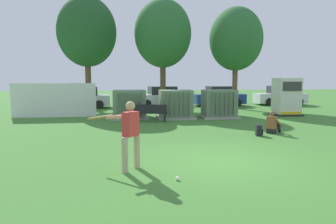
% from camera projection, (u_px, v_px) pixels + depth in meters
% --- Properties ---
extents(ground_plane, '(96.00, 96.00, 0.00)m').
position_uv_depth(ground_plane, '(220.00, 161.00, 8.48)').
color(ground_plane, '#3D752D').
extents(fence_panel, '(4.80, 0.12, 2.00)m').
position_uv_depth(fence_panel, '(54.00, 100.00, 17.77)').
color(fence_panel, white).
rests_on(fence_panel, ground).
extents(transformer_west, '(2.10, 1.70, 1.62)m').
position_uv_depth(transformer_west, '(129.00, 105.00, 17.15)').
color(transformer_west, '#9E9B93').
rests_on(transformer_west, ground).
extents(transformer_mid_west, '(2.10, 1.70, 1.62)m').
position_uv_depth(transformer_mid_west, '(176.00, 105.00, 17.22)').
color(transformer_mid_west, '#9E9B93').
rests_on(transformer_mid_west, ground).
extents(transformer_mid_east, '(2.10, 1.70, 1.62)m').
position_uv_depth(transformer_mid_east, '(219.00, 104.00, 17.56)').
color(transformer_mid_east, '#9E9B93').
rests_on(transformer_mid_east, ground).
extents(generator_enclosure, '(1.60, 1.40, 2.30)m').
position_uv_depth(generator_enclosure, '(286.00, 97.00, 18.69)').
color(generator_enclosure, '#262626').
rests_on(generator_enclosure, ground).
extents(park_bench, '(1.84, 0.81, 0.92)m').
position_uv_depth(park_bench, '(150.00, 112.00, 16.04)').
color(park_bench, black).
rests_on(park_bench, ground).
extents(batter, '(1.39, 1.24, 1.74)m').
position_uv_depth(batter, '(129.00, 132.00, 7.54)').
color(batter, tan).
rests_on(batter, ground).
extents(sports_ball, '(0.09, 0.09, 0.09)m').
position_uv_depth(sports_ball, '(178.00, 178.00, 6.86)').
color(sports_ball, white).
rests_on(sports_ball, ground).
extents(seated_spectator, '(0.77, 0.69, 0.96)m').
position_uv_depth(seated_spectator, '(273.00, 124.00, 12.68)').
color(seated_spectator, black).
rests_on(seated_spectator, ground).
extents(backpack, '(0.31, 0.36, 0.44)m').
position_uv_depth(backpack, '(259.00, 130.00, 12.13)').
color(backpack, black).
rests_on(backpack, ground).
extents(tree_left, '(4.32, 4.32, 8.25)m').
position_uv_depth(tree_left, '(87.00, 32.00, 22.33)').
color(tree_left, brown).
rests_on(tree_left, ground).
extents(tree_center_left, '(4.24, 4.24, 8.10)m').
position_uv_depth(tree_center_left, '(163.00, 34.00, 22.54)').
color(tree_center_left, brown).
rests_on(tree_center_left, ground).
extents(tree_center_right, '(3.93, 3.93, 7.51)m').
position_uv_depth(tree_center_right, '(236.00, 39.00, 22.48)').
color(tree_center_right, brown).
rests_on(tree_center_right, ground).
extents(parked_car_leftmost, '(4.34, 2.21, 1.62)m').
position_uv_depth(parked_car_leftmost, '(82.00, 98.00, 23.24)').
color(parked_car_leftmost, '#B2B2B7').
rests_on(parked_car_leftmost, ground).
extents(parked_car_left_of_center, '(4.40, 2.36, 1.62)m').
position_uv_depth(parked_car_left_of_center, '(161.00, 97.00, 24.51)').
color(parked_car_left_of_center, silver).
rests_on(parked_car_left_of_center, ground).
extents(parked_car_right_of_center, '(4.29, 2.09, 1.62)m').
position_uv_depth(parked_car_right_of_center, '(219.00, 97.00, 25.07)').
color(parked_car_right_of_center, navy).
rests_on(parked_car_right_of_center, ground).
extents(parked_car_rightmost, '(4.27, 2.06, 1.62)m').
position_uv_depth(parked_car_rightmost, '(280.00, 96.00, 26.01)').
color(parked_car_rightmost, silver).
rests_on(parked_car_rightmost, ground).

